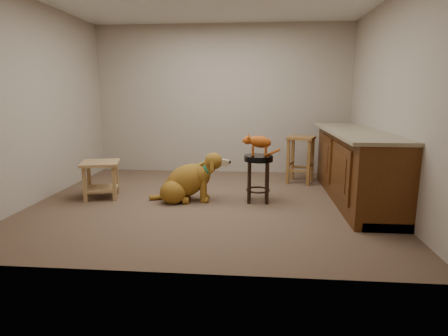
# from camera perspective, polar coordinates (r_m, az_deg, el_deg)

# --- Properties ---
(floor) EXTENTS (4.50, 4.00, 0.01)m
(floor) POSITION_cam_1_polar(r_m,az_deg,el_deg) (4.98, -2.41, -5.22)
(floor) COLOR brown
(floor) RESTS_ON ground
(room_shell) EXTENTS (4.54, 4.04, 2.62)m
(room_shell) POSITION_cam_1_polar(r_m,az_deg,el_deg) (4.78, -2.58, 14.43)
(room_shell) COLOR #A49584
(room_shell) RESTS_ON ground
(cabinet_run) EXTENTS (0.70, 2.56, 0.94)m
(cabinet_run) POSITION_cam_1_polar(r_m,az_deg,el_deg) (5.29, 19.38, 0.03)
(cabinet_run) COLOR #50290E
(cabinet_run) RESTS_ON ground
(padded_stool) EXTENTS (0.38, 0.38, 0.62)m
(padded_stool) POSITION_cam_1_polar(r_m,az_deg,el_deg) (4.93, 5.25, -0.14)
(padded_stool) COLOR black
(padded_stool) RESTS_ON ground
(wood_stool) EXTENTS (0.51, 0.51, 0.74)m
(wood_stool) POSITION_cam_1_polar(r_m,az_deg,el_deg) (6.10, 11.56, 1.38)
(wood_stool) COLOR brown
(wood_stool) RESTS_ON ground
(side_table) EXTENTS (0.60, 0.60, 0.50)m
(side_table) POSITION_cam_1_polar(r_m,az_deg,el_deg) (5.38, -18.25, -0.89)
(side_table) COLOR #9B7547
(side_table) RESTS_ON ground
(golden_retriever) EXTENTS (1.10, 0.57, 0.70)m
(golden_retriever) POSITION_cam_1_polar(r_m,az_deg,el_deg) (5.01, -5.61, -2.09)
(golden_retriever) COLOR brown
(golden_retriever) RESTS_ON ground
(tabby_kitten) EXTENTS (0.50, 0.18, 0.31)m
(tabby_kitten) POSITION_cam_1_polar(r_m,az_deg,el_deg) (4.87, 5.19, 3.91)
(tabby_kitten) COLOR #A34310
(tabby_kitten) RESTS_ON padded_stool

